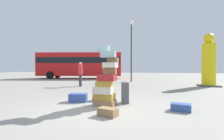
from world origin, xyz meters
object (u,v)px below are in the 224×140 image
at_px(suitcase_maroon_foreground_near, 100,98).
at_px(lamp_post, 131,42).
at_px(suitcase_tower, 106,81).
at_px(suitcase_navy_right_side, 181,107).
at_px(suitcase_slate_upright_blue, 106,92).
at_px(person_bearded_onlooker, 80,72).
at_px(parked_bus, 80,64).
at_px(suitcase_brown_foreground_far, 108,112).
at_px(suitcase_navy_left_side, 78,98).
at_px(suitcase_charcoal_behind_tower, 125,93).
at_px(yellow_dummy_statue, 209,63).

relative_size(suitcase_maroon_foreground_near, lamp_post, 0.10).
relative_size(suitcase_tower, suitcase_navy_right_side, 3.63).
relative_size(suitcase_slate_upright_blue, lamp_post, 0.10).
bearing_deg(lamp_post, person_bearded_onlooker, -123.98).
xyz_separation_m(suitcase_navy_right_side, parked_bus, (-9.49, 13.90, 1.72)).
distance_m(suitcase_brown_foreground_far, parked_bus, 16.78).
relative_size(suitcase_navy_left_side, person_bearded_onlooker, 0.39).
height_order(parked_bus, lamp_post, lamp_post).
bearing_deg(suitcase_navy_left_side, suitcase_charcoal_behind_tower, -6.50).
bearing_deg(suitcase_navy_right_side, suitcase_charcoal_behind_tower, 169.60).
distance_m(suitcase_charcoal_behind_tower, suitcase_maroon_foreground_near, 1.11).
height_order(suitcase_tower, suitcase_maroon_foreground_near, suitcase_tower).
relative_size(suitcase_navy_right_side, yellow_dummy_statue, 0.15).
bearing_deg(suitcase_navy_left_side, person_bearded_onlooker, 101.52).
xyz_separation_m(suitcase_navy_left_side, lamp_post, (0.98, 9.48, 3.59)).
height_order(person_bearded_onlooker, yellow_dummy_statue, yellow_dummy_statue).
height_order(suitcase_charcoal_behind_tower, suitcase_maroon_foreground_near, suitcase_charcoal_behind_tower).
bearing_deg(suitcase_navy_right_side, suitcase_navy_left_side, -177.59).
xyz_separation_m(suitcase_brown_foreground_far, suitcase_maroon_foreground_near, (-0.84, 1.95, -0.02)).
height_order(suitcase_navy_left_side, suitcase_charcoal_behind_tower, suitcase_charcoal_behind_tower).
distance_m(suitcase_maroon_foreground_near, lamp_post, 9.82).
distance_m(suitcase_slate_upright_blue, suitcase_charcoal_behind_tower, 2.08).
bearing_deg(suitcase_maroon_foreground_near, suitcase_navy_right_side, -42.30).
bearing_deg(parked_bus, person_bearded_onlooker, -77.36).
bearing_deg(lamp_post, suitcase_navy_right_side, -75.27).
height_order(suitcase_brown_foreground_far, yellow_dummy_statue, yellow_dummy_statue).
relative_size(suitcase_navy_left_side, suitcase_slate_upright_blue, 1.23).
bearing_deg(suitcase_tower, lamp_post, 91.40).
relative_size(suitcase_brown_foreground_far, suitcase_slate_upright_blue, 0.94).
xyz_separation_m(suitcase_tower, suitcase_charcoal_behind_tower, (0.58, 0.61, -0.47)).
distance_m(suitcase_navy_left_side, person_bearded_onlooker, 5.42).
height_order(suitcase_navy_left_side, parked_bus, parked_bus).
relative_size(suitcase_maroon_foreground_near, suitcase_navy_right_side, 0.99).
relative_size(suitcase_navy_left_side, suitcase_charcoal_behind_tower, 0.86).
xyz_separation_m(suitcase_navy_left_side, person_bearded_onlooker, (-2.10, 4.92, 0.87)).
distance_m(suitcase_slate_upright_blue, suitcase_maroon_foreground_near, 1.49).
relative_size(suitcase_brown_foreground_far, lamp_post, 0.09).
bearing_deg(parked_bus, suitcase_slate_upright_blue, -72.09).
distance_m(suitcase_tower, suitcase_maroon_foreground_near, 1.22).
xyz_separation_m(suitcase_brown_foreground_far, suitcase_charcoal_behind_tower, (0.21, 1.75, 0.28)).
xyz_separation_m(suitcase_tower, parked_bus, (-7.10, 13.79, 0.97)).
height_order(person_bearded_onlooker, lamp_post, lamp_post).
xyz_separation_m(suitcase_tower, suitcase_brown_foreground_far, (0.37, -1.13, -0.75)).
bearing_deg(suitcase_navy_right_side, suitcase_maroon_foreground_near, 173.28).
xyz_separation_m(suitcase_brown_foreground_far, suitcase_slate_upright_blue, (-0.98, 3.43, 0.03)).
height_order(suitcase_maroon_foreground_near, lamp_post, lamp_post).
bearing_deg(suitcase_maroon_foreground_near, suitcase_slate_upright_blue, 70.98).
relative_size(suitcase_slate_upright_blue, suitcase_navy_right_side, 0.96).
relative_size(suitcase_navy_left_side, suitcase_maroon_foreground_near, 1.20).
distance_m(suitcase_brown_foreground_far, suitcase_charcoal_behind_tower, 1.78).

